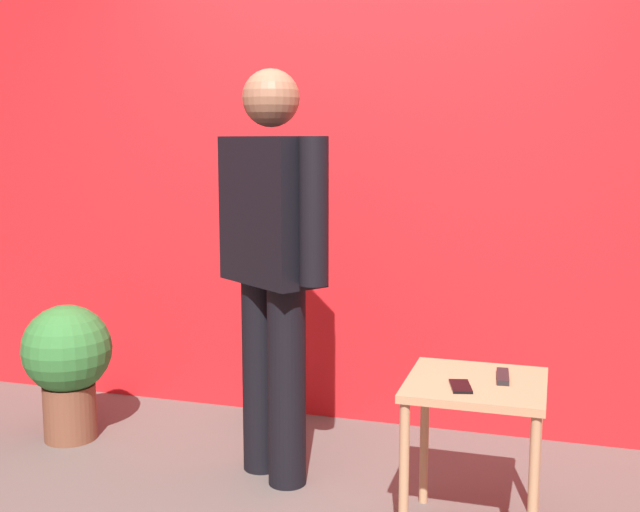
{
  "coord_description": "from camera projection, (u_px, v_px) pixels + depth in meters",
  "views": [
    {
      "loc": [
        1.03,
        -2.54,
        1.5
      ],
      "look_at": [
        0.08,
        0.55,
        1.01
      ],
      "focal_mm": 43.71,
      "sensor_mm": 36.0,
      "label": 1
    }
  ],
  "objects": [
    {
      "name": "back_wall_red",
      "position": [
        354.0,
        157.0,
        4.06
      ],
      "size": [
        5.48,
        0.12,
        2.82
      ],
      "primitive_type": "cube",
      "color": "red",
      "rests_on": "ground_plane"
    },
    {
      "name": "standing_person",
      "position": [
        272.0,
        255.0,
        3.36
      ],
      "size": [
        0.64,
        0.5,
        1.79
      ],
      "color": "black",
      "rests_on": "ground_plane"
    },
    {
      "name": "cell_phone",
      "position": [
        461.0,
        386.0,
        2.8
      ],
      "size": [
        0.1,
        0.16,
        0.01
      ],
      "primitive_type": "cube",
      "rotation": [
        0.0,
        0.0,
        0.24
      ],
      "color": "black",
      "rests_on": "side_table"
    },
    {
      "name": "potted_plant",
      "position": [
        67.0,
        360.0,
        3.88
      ],
      "size": [
        0.44,
        0.44,
        0.69
      ],
      "color": "brown",
      "rests_on": "ground_plane"
    },
    {
      "name": "tv_remote",
      "position": [
        503.0,
        376.0,
        2.9
      ],
      "size": [
        0.06,
        0.17,
        0.02
      ],
      "primitive_type": "cube",
      "rotation": [
        0.0,
        0.0,
        0.08
      ],
      "color": "black",
      "rests_on": "side_table"
    },
    {
      "name": "side_table",
      "position": [
        475.0,
        407.0,
        2.9
      ],
      "size": [
        0.51,
        0.51,
        0.61
      ],
      "color": "tan",
      "rests_on": "ground_plane"
    }
  ]
}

